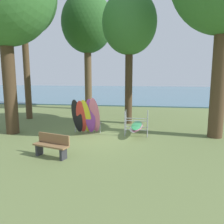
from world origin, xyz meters
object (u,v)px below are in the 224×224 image
Objects in this scene: tree_far_left_back at (87,24)px; tree_far_right_back at (129,24)px; board_storage_rack at (136,126)px; leaning_board_pile at (86,116)px; park_bench at (52,145)px.

tree_far_left_back is 1.23× the size of tree_far_right_back.
tree_far_left_back is at bearing 126.25° from tree_far_right_back.
board_storage_rack is at bearing -60.91° from tree_far_left_back.
leaning_board_pile reaches higher than board_storage_rack.
park_bench is at bearing -82.26° from tree_far_left_back.
tree_far_right_back is (3.92, -5.34, -1.22)m from tree_far_left_back.
tree_far_right_back reaches higher than board_storage_rack.
board_storage_rack is 1.46× the size of park_bench.
leaning_board_pile is 3.45m from park_bench.
tree_far_right_back is at bearing 69.87° from park_bench.
leaning_board_pile is (1.99, -8.30, -6.23)m from tree_far_left_back.
tree_far_right_back is at bearing -53.75° from tree_far_left_back.
tree_far_left_back reaches higher than park_bench.
leaning_board_pile is 2.60m from board_storage_rack.
tree_far_right_back is 6.17m from board_storage_rack.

